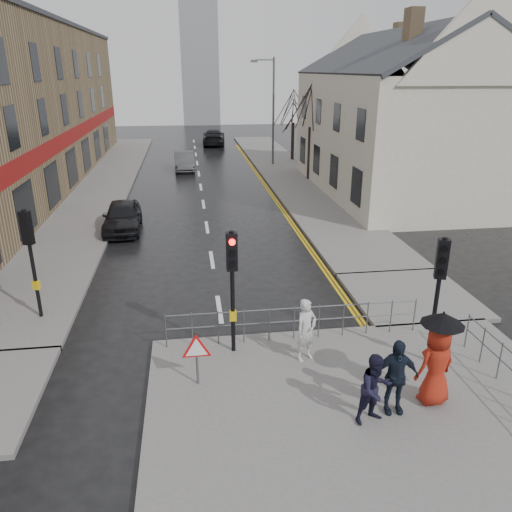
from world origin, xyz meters
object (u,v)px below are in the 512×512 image
object	(u,v)px
pedestrian_d	(395,376)
car_parked	(122,216)
pedestrian_a	(306,330)
car_mid	(184,161)
pedestrian_b	(375,389)
pedestrian_with_umbrella	(438,357)

from	to	relation	value
pedestrian_d	car_parked	bearing A→B (deg)	120.89
pedestrian_a	car_mid	bearing A→B (deg)	68.16
pedestrian_d	pedestrian_a	bearing A→B (deg)	125.62
pedestrian_d	pedestrian_b	bearing A→B (deg)	-149.39
pedestrian_with_umbrella	pedestrian_a	bearing A→B (deg)	138.89
pedestrian_with_umbrella	pedestrian_b	bearing A→B (deg)	-163.90
pedestrian_a	car_parked	xyz separation A→B (m)	(-6.02, 12.48, -0.28)
pedestrian_a	pedestrian_b	xyz separation A→B (m)	(0.89, -2.61, -0.04)
pedestrian_with_umbrella	pedestrian_d	distance (m)	1.09
pedestrian_b	car_parked	world-z (taller)	pedestrian_b
car_mid	pedestrian_b	bearing A→B (deg)	-84.44
pedestrian_b	car_mid	bearing A→B (deg)	80.44
pedestrian_b	car_parked	bearing A→B (deg)	97.61
pedestrian_a	pedestrian_d	distance (m)	2.74
pedestrian_b	pedestrian_d	bearing A→B (deg)	9.42
pedestrian_d	car_parked	xyz separation A→B (m)	(-7.45, 14.81, -0.31)
car_parked	pedestrian_with_umbrella	bearing A→B (deg)	-61.33
pedestrian_b	pedestrian_d	world-z (taller)	pedestrian_d
pedestrian_with_umbrella	car_parked	distance (m)	16.92
pedestrian_b	pedestrian_a	bearing A→B (deg)	91.76
pedestrian_d	car_mid	distance (m)	30.25
pedestrian_d	car_parked	size ratio (longest dim) A/B	0.42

